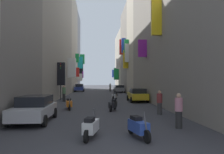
{
  "coord_description": "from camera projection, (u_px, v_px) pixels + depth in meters",
  "views": [
    {
      "loc": [
        -0.48,
        -3.67,
        2.33
      ],
      "look_at": [
        1.11,
        18.35,
        2.64
      ],
      "focal_mm": 35.45,
      "sensor_mm": 36.0,
      "label": 1
    }
  ],
  "objects": [
    {
      "name": "ground_plane",
      "position": [
        99.0,
        95.0,
        33.58
      ],
      "size": [
        140.0,
        140.0,
        0.0
      ],
      "primitive_type": "plane",
      "color": "#38383D"
    },
    {
      "name": "building_left_mid_a",
      "position": [
        40.0,
        23.0,
        29.5
      ],
      "size": [
        7.29,
        22.21,
        19.96
      ],
      "color": "gray",
      "rests_on": "ground"
    },
    {
      "name": "building_left_mid_b",
      "position": [
        61.0,
        44.0,
        47.02
      ],
      "size": [
        7.26,
        12.92,
        19.89
      ],
      "color": "#B2A899",
      "rests_on": "ground"
    },
    {
      "name": "building_left_mid_c",
      "position": [
        68.0,
        52.0,
        58.26
      ],
      "size": [
        7.26,
        9.63,
        19.48
      ],
      "color": "gray",
      "rests_on": "ground"
    },
    {
      "name": "building_right_mid_a",
      "position": [
        181.0,
        31.0,
        22.22
      ],
      "size": [
        6.92,
        21.2,
        14.58
      ],
      "color": "gray",
      "rests_on": "ground"
    },
    {
      "name": "building_right_mid_b",
      "position": [
        148.0,
        28.0,
        36.39
      ],
      "size": [
        6.86,
        7.12,
        21.78
      ],
      "color": "#BCB29E",
      "rests_on": "ground"
    },
    {
      "name": "building_right_mid_c",
      "position": [
        138.0,
        51.0,
        44.84
      ],
      "size": [
        6.83,
        9.91,
        16.61
      ],
      "color": "gray",
      "rests_on": "ground"
    },
    {
      "name": "building_right_far",
      "position": [
        129.0,
        62.0,
        56.97
      ],
      "size": [
        7.2,
        14.44,
        14.26
      ],
      "color": "#BCB29E",
      "rests_on": "ground"
    },
    {
      "name": "parked_car_silver",
      "position": [
        35.0,
        108.0,
        12.35
      ],
      "size": [
        1.93,
        4.15,
        1.45
      ],
      "color": "#B7B7BC",
      "rests_on": "ground"
    },
    {
      "name": "parked_car_blue",
      "position": [
        79.0,
        88.0,
        45.14
      ],
      "size": [
        1.9,
        4.03,
        1.54
      ],
      "color": "navy",
      "rests_on": "ground"
    },
    {
      "name": "parked_car_yellow",
      "position": [
        137.0,
        95.0,
        23.95
      ],
      "size": [
        1.87,
        3.96,
        1.42
      ],
      "color": "gold",
      "rests_on": "ground"
    },
    {
      "name": "parked_car_grey",
      "position": [
        119.0,
        88.0,
        42.07
      ],
      "size": [
        1.93,
        4.45,
        1.38
      ],
      "color": "slate",
      "rests_on": "ground"
    },
    {
      "name": "scooter_blue",
      "position": [
        138.0,
        126.0,
        8.88
      ],
      "size": [
        0.72,
        1.95,
        1.13
      ],
      "color": "#2D4CAD",
      "rests_on": "ground"
    },
    {
      "name": "scooter_black",
      "position": [
        113.0,
        105.0,
        16.83
      ],
      "size": [
        0.75,
        1.79,
        1.13
      ],
      "color": "black",
      "rests_on": "ground"
    },
    {
      "name": "scooter_white",
      "position": [
        91.0,
        126.0,
        8.89
      ],
      "size": [
        0.69,
        1.93,
        1.13
      ],
      "color": "silver",
      "rests_on": "ground"
    },
    {
      "name": "scooter_orange",
      "position": [
        69.0,
        104.0,
        17.57
      ],
      "size": [
        0.65,
        1.96,
        1.13
      ],
      "color": "orange",
      "rests_on": "ground"
    },
    {
      "name": "scooter_silver",
      "position": [
        115.0,
        96.0,
        26.3
      ],
      "size": [
        0.77,
        1.79,
        1.13
      ],
      "color": "#ADADB2",
      "rests_on": "ground"
    },
    {
      "name": "pedestrian_crossing",
      "position": [
        110.0,
        87.0,
        44.99
      ],
      "size": [
        0.49,
        0.49,
        1.66
      ],
      "color": "#383838",
      "rests_on": "ground"
    },
    {
      "name": "pedestrian_near_left",
      "position": [
        64.0,
        93.0,
        23.99
      ],
      "size": [
        0.43,
        0.43,
        1.76
      ],
      "color": "#2B2B2B",
      "rests_on": "ground"
    },
    {
      "name": "pedestrian_near_right",
      "position": [
        160.0,
        102.0,
        14.98
      ],
      "size": [
        0.52,
        0.52,
        1.63
      ],
      "color": "#3A3A3A",
      "rests_on": "ground"
    },
    {
      "name": "pedestrian_mid_street",
      "position": [
        179.0,
        111.0,
        10.68
      ],
      "size": [
        0.45,
        0.45,
        1.69
      ],
      "color": "#2D2D2D",
      "rests_on": "ground"
    },
    {
      "name": "traffic_light_near_corner",
      "position": [
        61.0,
        75.0,
        25.77
      ],
      "size": [
        0.26,
        0.34,
        4.36
      ],
      "color": "#2D2D2D",
      "rests_on": "ground"
    }
  ]
}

